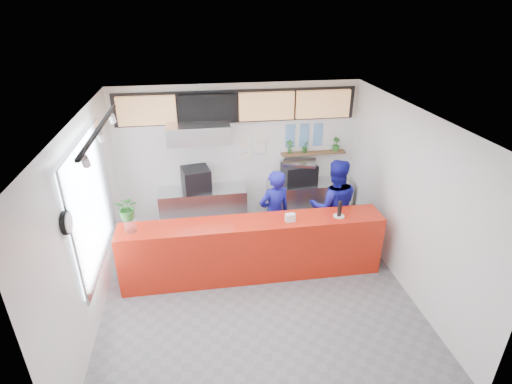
# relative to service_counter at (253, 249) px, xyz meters

# --- Properties ---
(floor) EXTENTS (5.00, 5.00, 0.00)m
(floor) POSITION_rel_service_counter_xyz_m (0.00, -0.40, -0.55)
(floor) COLOR slate
(floor) RESTS_ON ground
(ceiling) EXTENTS (5.00, 5.00, 0.00)m
(ceiling) POSITION_rel_service_counter_xyz_m (0.00, -0.40, 2.45)
(ceiling) COLOR silver
(wall_back) EXTENTS (5.00, 0.00, 5.00)m
(wall_back) POSITION_rel_service_counter_xyz_m (0.00, 2.10, 0.95)
(wall_back) COLOR white
(wall_back) RESTS_ON ground
(wall_left) EXTENTS (0.00, 5.00, 5.00)m
(wall_left) POSITION_rel_service_counter_xyz_m (-2.50, -0.40, 0.95)
(wall_left) COLOR white
(wall_left) RESTS_ON ground
(wall_right) EXTENTS (0.00, 5.00, 5.00)m
(wall_right) POSITION_rel_service_counter_xyz_m (2.50, -0.40, 0.95)
(wall_right) COLOR white
(wall_right) RESTS_ON ground
(service_counter) EXTENTS (4.50, 0.60, 1.10)m
(service_counter) POSITION_rel_service_counter_xyz_m (0.00, 0.00, 0.00)
(service_counter) COLOR red
(service_counter) RESTS_ON ground
(cream_band) EXTENTS (5.00, 0.02, 0.80)m
(cream_band) POSITION_rel_service_counter_xyz_m (0.00, 2.09, 2.05)
(cream_band) COLOR beige
(cream_band) RESTS_ON wall_back
(prep_bench) EXTENTS (1.80, 0.60, 0.90)m
(prep_bench) POSITION_rel_service_counter_xyz_m (-0.80, 1.80, -0.10)
(prep_bench) COLOR #B2B5BA
(prep_bench) RESTS_ON ground
(panini_oven) EXTENTS (0.62, 0.62, 0.48)m
(panini_oven) POSITION_rel_service_counter_xyz_m (-0.91, 1.80, 0.59)
(panini_oven) COLOR black
(panini_oven) RESTS_ON prep_bench
(extraction_hood) EXTENTS (1.20, 0.70, 0.35)m
(extraction_hood) POSITION_rel_service_counter_xyz_m (-0.80, 1.75, 1.60)
(extraction_hood) COLOR #B2B5BA
(extraction_hood) RESTS_ON ceiling
(hood_lip) EXTENTS (1.20, 0.69, 0.31)m
(hood_lip) POSITION_rel_service_counter_xyz_m (-0.80, 1.75, 1.40)
(hood_lip) COLOR #B2B5BA
(hood_lip) RESTS_ON ceiling
(right_bench) EXTENTS (1.80, 0.60, 0.90)m
(right_bench) POSITION_rel_service_counter_xyz_m (1.50, 1.80, -0.10)
(right_bench) COLOR #B2B5BA
(right_bench) RESTS_ON ground
(espresso_machine) EXTENTS (0.73, 0.56, 0.44)m
(espresso_machine) POSITION_rel_service_counter_xyz_m (1.26, 1.80, 0.57)
(espresso_machine) COLOR black
(espresso_machine) RESTS_ON right_bench
(espresso_tray) EXTENTS (0.79, 0.65, 0.06)m
(espresso_tray) POSITION_rel_service_counter_xyz_m (1.26, 1.80, 0.83)
(espresso_tray) COLOR #A8A9AF
(espresso_tray) RESTS_ON espresso_machine
(herb_shelf) EXTENTS (1.40, 0.18, 0.04)m
(herb_shelf) POSITION_rel_service_counter_xyz_m (1.60, 2.00, 0.95)
(herb_shelf) COLOR brown
(herb_shelf) RESTS_ON wall_back
(menu_board_far_left) EXTENTS (1.10, 0.10, 0.55)m
(menu_board_far_left) POSITION_rel_service_counter_xyz_m (-1.75, 1.98, 2.00)
(menu_board_far_left) COLOR tan
(menu_board_far_left) RESTS_ON wall_back
(menu_board_mid_left) EXTENTS (1.10, 0.10, 0.55)m
(menu_board_mid_left) POSITION_rel_service_counter_xyz_m (-0.59, 1.98, 2.00)
(menu_board_mid_left) COLOR black
(menu_board_mid_left) RESTS_ON wall_back
(menu_board_mid_right) EXTENTS (1.10, 0.10, 0.55)m
(menu_board_mid_right) POSITION_rel_service_counter_xyz_m (0.57, 1.98, 2.00)
(menu_board_mid_right) COLOR tan
(menu_board_mid_right) RESTS_ON wall_back
(menu_board_far_right) EXTENTS (1.10, 0.10, 0.55)m
(menu_board_far_right) POSITION_rel_service_counter_xyz_m (1.73, 1.98, 2.00)
(menu_board_far_right) COLOR tan
(menu_board_far_right) RESTS_ON wall_back
(soffit) EXTENTS (4.80, 0.04, 0.65)m
(soffit) POSITION_rel_service_counter_xyz_m (0.00, 2.06, 2.00)
(soffit) COLOR black
(soffit) RESTS_ON wall_back
(window_pane) EXTENTS (0.04, 2.20, 1.90)m
(window_pane) POSITION_rel_service_counter_xyz_m (-2.47, -0.10, 1.15)
(window_pane) COLOR silver
(window_pane) RESTS_ON wall_left
(window_frame) EXTENTS (0.03, 2.30, 2.00)m
(window_frame) POSITION_rel_service_counter_xyz_m (-2.45, -0.10, 1.15)
(window_frame) COLOR #B2B5BA
(window_frame) RESTS_ON wall_left
(wall_clock_rim) EXTENTS (0.05, 0.30, 0.30)m
(wall_clock_rim) POSITION_rel_service_counter_xyz_m (-2.46, -1.30, 1.50)
(wall_clock_rim) COLOR black
(wall_clock_rim) RESTS_ON wall_left
(wall_clock_face) EXTENTS (0.02, 0.26, 0.26)m
(wall_clock_face) POSITION_rel_service_counter_xyz_m (-2.43, -1.30, 1.50)
(wall_clock_face) COLOR white
(wall_clock_face) RESTS_ON wall_left
(track_rail) EXTENTS (0.05, 2.40, 0.04)m
(track_rail) POSITION_rel_service_counter_xyz_m (-2.10, -0.40, 2.39)
(track_rail) COLOR black
(track_rail) RESTS_ON ceiling
(dec_plate_a) EXTENTS (0.24, 0.03, 0.24)m
(dec_plate_a) POSITION_rel_service_counter_xyz_m (0.15, 2.07, 1.20)
(dec_plate_a) COLOR silver
(dec_plate_a) RESTS_ON wall_back
(dec_plate_b) EXTENTS (0.24, 0.03, 0.24)m
(dec_plate_b) POSITION_rel_service_counter_xyz_m (0.45, 2.07, 1.10)
(dec_plate_b) COLOR silver
(dec_plate_b) RESTS_ON wall_back
(dec_plate_c) EXTENTS (0.24, 0.03, 0.24)m
(dec_plate_c) POSITION_rel_service_counter_xyz_m (0.15, 2.07, 0.90)
(dec_plate_c) COLOR silver
(dec_plate_c) RESTS_ON wall_back
(dec_plate_d) EXTENTS (0.24, 0.03, 0.24)m
(dec_plate_d) POSITION_rel_service_counter_xyz_m (0.50, 2.07, 1.35)
(dec_plate_d) COLOR silver
(dec_plate_d) RESTS_ON wall_back
(photo_frame_a) EXTENTS (0.20, 0.02, 0.25)m
(photo_frame_a) POSITION_rel_service_counter_xyz_m (1.10, 2.08, 1.45)
(photo_frame_a) COLOR #598CBF
(photo_frame_a) RESTS_ON wall_back
(photo_frame_b) EXTENTS (0.20, 0.02, 0.25)m
(photo_frame_b) POSITION_rel_service_counter_xyz_m (1.40, 2.08, 1.45)
(photo_frame_b) COLOR #598CBF
(photo_frame_b) RESTS_ON wall_back
(photo_frame_c) EXTENTS (0.20, 0.02, 0.25)m
(photo_frame_c) POSITION_rel_service_counter_xyz_m (1.70, 2.08, 1.45)
(photo_frame_c) COLOR #598CBF
(photo_frame_c) RESTS_ON wall_back
(photo_frame_d) EXTENTS (0.20, 0.02, 0.25)m
(photo_frame_d) POSITION_rel_service_counter_xyz_m (1.10, 2.08, 1.20)
(photo_frame_d) COLOR #598CBF
(photo_frame_d) RESTS_ON wall_back
(photo_frame_e) EXTENTS (0.20, 0.02, 0.25)m
(photo_frame_e) POSITION_rel_service_counter_xyz_m (1.40, 2.08, 1.20)
(photo_frame_e) COLOR #598CBF
(photo_frame_e) RESTS_ON wall_back
(photo_frame_f) EXTENTS (0.20, 0.02, 0.25)m
(photo_frame_f) POSITION_rel_service_counter_xyz_m (1.70, 2.08, 1.20)
(photo_frame_f) COLOR #598CBF
(photo_frame_f) RESTS_ON wall_back
(staff_center) EXTENTS (0.73, 0.59, 1.73)m
(staff_center) POSITION_rel_service_counter_xyz_m (0.50, 0.63, 0.32)
(staff_center) COLOR navy
(staff_center) RESTS_ON ground
(staff_right) EXTENTS (1.02, 0.85, 1.90)m
(staff_right) POSITION_rel_service_counter_xyz_m (1.62, 0.57, 0.40)
(staff_right) COLOR navy
(staff_right) RESTS_ON ground
(herb_a) EXTENTS (0.17, 0.13, 0.29)m
(herb_a) POSITION_rel_service_counter_xyz_m (1.08, 2.00, 1.11)
(herb_a) COLOR #266021
(herb_a) RESTS_ON herb_shelf
(herb_b) EXTENTS (0.18, 0.16, 0.27)m
(herb_b) POSITION_rel_service_counter_xyz_m (1.42, 2.00, 1.11)
(herb_b) COLOR #266021
(herb_b) RESTS_ON herb_shelf
(herb_d) EXTENTS (0.20, 0.18, 0.30)m
(herb_d) POSITION_rel_service_counter_xyz_m (2.09, 2.00, 1.12)
(herb_d) COLOR #266021
(herb_d) RESTS_ON herb_shelf
(glass_vase) EXTENTS (0.19, 0.19, 0.23)m
(glass_vase) POSITION_rel_service_counter_xyz_m (-1.98, -0.01, 0.66)
(glass_vase) COLOR silver
(glass_vase) RESTS_ON service_counter
(basil_vase) EXTENTS (0.44, 0.41, 0.41)m
(basil_vase) POSITION_rel_service_counter_xyz_m (-1.98, -0.01, 0.98)
(basil_vase) COLOR #266021
(basil_vase) RESTS_ON glass_vase
(napkin_holder) EXTENTS (0.17, 0.11, 0.14)m
(napkin_holder) POSITION_rel_service_counter_xyz_m (0.62, -0.09, 0.62)
(napkin_holder) COLOR silver
(napkin_holder) RESTS_ON service_counter
(white_plate) EXTENTS (0.23, 0.23, 0.01)m
(white_plate) POSITION_rel_service_counter_xyz_m (1.49, -0.05, 0.56)
(white_plate) COLOR silver
(white_plate) RESTS_ON service_counter
(pepper_mill) EXTENTS (0.09, 0.09, 0.28)m
(pepper_mill) POSITION_rel_service_counter_xyz_m (1.49, -0.05, 0.70)
(pepper_mill) COLOR black
(pepper_mill) RESTS_ON white_plate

